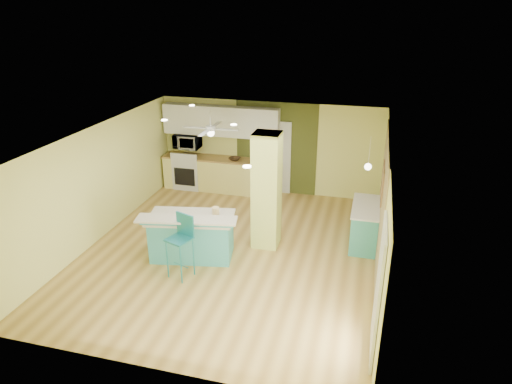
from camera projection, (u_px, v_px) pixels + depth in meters
The scene contains 23 objects.
floor at pixel (231, 251), 9.69m from camera, with size 6.00×7.00×0.01m, color olive.
ceiling at pixel (228, 137), 8.73m from camera, with size 6.00×7.00×0.01m, color white.
wall_back at pixel (269, 148), 12.34m from camera, with size 6.00×0.01×2.50m, color #E9E97D.
wall_front at pixel (149, 297), 6.08m from camera, with size 6.00×0.01×2.50m, color #E9E97D.
wall_left at pixel (98, 183), 9.91m from camera, with size 0.01×7.00×2.50m, color #E9E97D.
wall_right at pixel (383, 213), 8.50m from camera, with size 0.01×7.00×2.50m, color #E9E97D.
wood_panel at pixel (382, 201), 9.04m from camera, with size 0.02×3.40×2.50m, color olive.
olive_accent at pixel (276, 148), 12.28m from camera, with size 2.20×0.02×2.50m, color #484F1F.
interior_door at pixel (276, 158), 12.35m from camera, with size 0.82×0.05×2.00m, color silver.
french_door at pixel (378, 292), 6.53m from camera, with size 0.04×1.08×2.10m, color silver.
column at pixel (267, 191), 9.50m from camera, with size 0.55×0.55×2.50m, color #C7D261.
kitchen_run at pixel (221, 174), 12.67m from camera, with size 3.25×0.63×0.94m.
stove at pixel (189, 172), 12.89m from camera, with size 0.76×0.66×1.08m.
upper_cabinets at pixel (221, 121), 12.21m from camera, with size 3.20×0.34×0.80m, color white.
microwave at pixel (187, 141), 12.55m from camera, with size 0.70×0.48×0.39m, color silver.
ceiling_fan at pixel (211, 129), 10.93m from camera, with size 1.41×1.41×0.61m.
pendant_lamp at pixel (368, 167), 9.01m from camera, with size 0.14×0.14×0.69m.
wall_decor at pixel (383, 183), 9.11m from camera, with size 0.03×0.90×0.70m, color brown.
peninsula at pixel (192, 235), 9.31m from camera, with size 1.99×1.35×1.04m.
bar_stool at pixel (182, 236), 8.55m from camera, with size 0.53×0.53×1.26m.
side_counter at pixel (365, 225), 9.85m from camera, with size 0.59×1.38×0.89m.
fruit_bowl at pixel (235, 159), 12.31m from camera, with size 0.31×0.31×0.08m, color #372516.
canister at pixel (216, 211), 9.23m from camera, with size 0.15×0.15×0.16m, color gold.
Camera 1 is at (2.67, -8.05, 4.88)m, focal length 32.00 mm.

